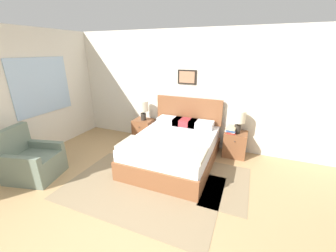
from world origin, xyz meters
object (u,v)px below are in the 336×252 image
object	(u,v)px
bed	(174,148)
table_lamp_near_window	(143,108)
armchair	(31,162)
nightstand_near_window	(144,130)
table_lamp_by_door	(239,118)
nightstand_by_door	(235,144)

from	to	relation	value
bed	table_lamp_near_window	bearing A→B (deg)	145.78
armchair	table_lamp_near_window	size ratio (longest dim) A/B	1.97
nightstand_near_window	table_lamp_by_door	world-z (taller)	table_lamp_by_door
bed	table_lamp_by_door	size ratio (longest dim) A/B	4.10
armchair	nightstand_near_window	xyz separation A→B (m)	(1.06, 2.20, -0.03)
armchair	table_lamp_near_window	distance (m)	2.50
table_lamp_near_window	table_lamp_by_door	bearing A→B (deg)	0.00
bed	armchair	distance (m)	2.61
bed	table_lamp_near_window	world-z (taller)	bed
bed	armchair	world-z (taller)	bed
armchair	nightstand_near_window	size ratio (longest dim) A/B	1.75
nightstand_by_door	table_lamp_by_door	distance (m)	0.59
nightstand_by_door	table_lamp_by_door	xyz separation A→B (m)	(0.01, -0.01, 0.59)
nightstand_near_window	armchair	bearing A→B (deg)	-115.75
nightstand_near_window	table_lamp_near_window	xyz separation A→B (m)	(0.02, -0.01, 0.59)
bed	nightstand_near_window	world-z (taller)	bed
table_lamp_near_window	armchair	bearing A→B (deg)	-116.22
armchair	table_lamp_by_door	distance (m)	3.99
table_lamp_near_window	table_lamp_by_door	distance (m)	2.21
nightstand_near_window	nightstand_by_door	bearing A→B (deg)	0.00
armchair	table_lamp_near_window	bearing A→B (deg)	139.88
table_lamp_by_door	table_lamp_near_window	bearing A→B (deg)	180.00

